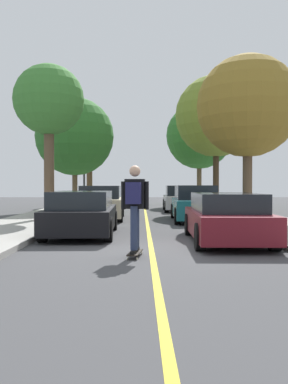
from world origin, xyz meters
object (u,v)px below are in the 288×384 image
at_px(parked_car_right_near, 195,204).
at_px(skateboard, 135,253).
at_px(parked_car_right_nearest, 226,218).
at_px(street_tree_left_nearest, 49,102).
at_px(fire_hydrant, 59,210).
at_px(parked_car_right_far, 180,199).
at_px(street_tree_left_far, 89,143).
at_px(skateboarder, 135,203).
at_px(street_tree_left_near, 75,137).
at_px(street_tree_right_nearest, 248,107).
at_px(parked_car_left_nearest, 82,213).
at_px(street_tree_right_near, 216,116).
at_px(parked_car_left_near, 101,203).
at_px(street_tree_right_far, 199,136).
at_px(streetlamp, 84,154).

distance_m(parked_car_right_near, skateboard, 8.85).
xyz_separation_m(parked_car_right_nearest, parked_car_right_near, (0.00, 6.31, 0.07)).
distance_m(street_tree_left_nearest, fire_hydrant, 4.44).
relative_size(parked_car_right_far, street_tree_left_far, 0.69).
height_order(parked_car_right_near, skateboarder, skateboarder).
distance_m(parked_car_right_nearest, parked_car_right_near, 6.31).
bearing_deg(street_tree_left_near, street_tree_right_nearest, -41.79).
height_order(parked_car_left_nearest, parked_car_right_near, parked_car_right_near).
xyz_separation_m(street_tree_right_nearest, skateboarder, (-4.34, -7.92, -3.45)).
relative_size(street_tree_left_nearest, fire_hydrant, 8.89).
xyz_separation_m(parked_car_left_nearest, fire_hydrant, (-1.50, 4.10, -0.17)).
height_order(parked_car_left_nearest, street_tree_right_near, street_tree_right_near).
height_order(parked_car_right_nearest, parked_car_right_far, parked_car_right_far).
distance_m(parked_car_right_far, street_tree_left_far, 9.76).
xyz_separation_m(parked_car_left_near, skateboard, (1.61, -9.55, -0.63)).
distance_m(street_tree_left_far, skateboarder, 22.28).
height_order(parked_car_left_nearest, street_tree_left_nearest, street_tree_left_nearest).
relative_size(parked_car_left_near, street_tree_right_nearest, 0.69).
bearing_deg(street_tree_left_nearest, street_tree_left_near, 90.00).
bearing_deg(street_tree_left_near, street_tree_right_near, -0.87).
height_order(street_tree_left_near, street_tree_right_far, street_tree_right_far).
bearing_deg(street_tree_left_far, street_tree_left_near, -90.00).
height_order(parked_car_left_near, fire_hydrant, parked_car_left_near).
bearing_deg(streetlamp, parked_car_right_far, -20.02).
relative_size(street_tree_right_near, street_tree_right_far, 1.03).
height_order(parked_car_left_nearest, skateboard, parked_car_left_nearest).
bearing_deg(street_tree_right_far, street_tree_left_far, 179.60).
relative_size(parked_car_left_nearest, skateboard, 5.03).
distance_m(street_tree_right_near, skateboard, 16.35).
bearing_deg(street_tree_right_nearest, parked_car_left_near, 164.35).
relative_size(street_tree_left_near, street_tree_right_far, 0.86).
xyz_separation_m(parked_car_left_near, parked_car_right_nearest, (3.95, -7.35, -0.08)).
bearing_deg(parked_car_right_near, skateboarder, -105.36).
height_order(street_tree_left_nearest, street_tree_right_nearest, street_tree_right_nearest).
bearing_deg(fire_hydrant, parked_car_right_nearest, -45.77).
xyz_separation_m(street_tree_left_near, skateboarder, (3.60, -15.02, -3.07)).
bearing_deg(street_tree_left_far, parked_car_right_far, -48.55).
relative_size(parked_car_right_far, street_tree_right_near, 0.55).
distance_m(street_tree_left_near, street_tree_right_nearest, 10.66).
bearing_deg(skateboard, street_tree_right_nearest, 61.20).
bearing_deg(fire_hydrant, street_tree_right_near, 43.48).
bearing_deg(skateboard, parked_car_right_nearest, 43.23).
bearing_deg(skateboard, skateboarder, -97.89).
xyz_separation_m(parked_car_right_nearest, street_tree_left_near, (-5.95, 12.78, 3.56)).
bearing_deg(skateboard, fire_hydrant, 111.74).
bearing_deg(street_tree_right_near, street_tree_left_near, 179.13).
relative_size(street_tree_right_near, streetlamp, 1.32).
bearing_deg(parked_car_right_nearest, street_tree_right_nearest, 70.67).
xyz_separation_m(parked_car_left_near, street_tree_left_far, (-1.99, 12.14, 3.79)).
distance_m(parked_car_left_nearest, street_tree_right_near, 13.48).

